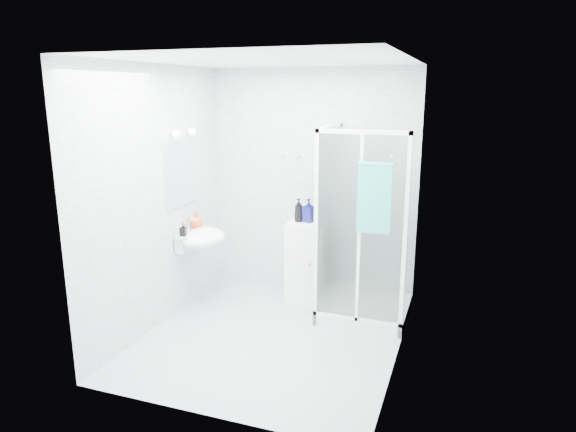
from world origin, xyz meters
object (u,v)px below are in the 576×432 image
at_px(storage_cabinet, 304,262).
at_px(soap_dispenser_orange, 197,220).
at_px(shower_enclosure, 357,277).
at_px(soap_dispenser_black, 183,230).
at_px(shampoo_bottle_a, 299,210).
at_px(wall_basin, 201,238).
at_px(hand_towel, 374,196).
at_px(shampoo_bottle_b, 309,210).

distance_m(storage_cabinet, soap_dispenser_orange, 1.29).
distance_m(shower_enclosure, storage_cabinet, 0.70).
height_order(storage_cabinet, soap_dispenser_black, soap_dispenser_black).
xyz_separation_m(storage_cabinet, shampoo_bottle_a, (-0.08, 0.02, 0.59)).
xyz_separation_m(shower_enclosure, wall_basin, (-1.66, -0.32, 0.35)).
bearing_deg(hand_towel, shower_enclosure, 118.61).
bearing_deg(shampoo_bottle_a, soap_dispenser_black, -142.85).
bearing_deg(soap_dispenser_black, shampoo_bottle_b, 35.38).
bearing_deg(wall_basin, soap_dispenser_orange, 133.62).
bearing_deg(storage_cabinet, hand_towel, -40.06).
bearing_deg(wall_basin, shower_enclosure, 10.81).
distance_m(soap_dispenser_orange, soap_dispenser_black, 0.31).
xyz_separation_m(hand_towel, soap_dispenser_orange, (-1.98, 0.20, -0.44)).
distance_m(shampoo_bottle_a, soap_dispenser_black, 1.28).
bearing_deg(shampoo_bottle_b, shower_enclosure, -25.15).
relative_size(shower_enclosure, soap_dispenser_black, 14.57).
relative_size(storage_cabinet, shampoo_bottle_b, 3.50).
distance_m(storage_cabinet, hand_towel, 1.44).
height_order(storage_cabinet, soap_dispenser_orange, soap_dispenser_orange).
bearing_deg(hand_towel, soap_dispenser_orange, 174.24).
distance_m(shampoo_bottle_a, shampoo_bottle_b, 0.11).
height_order(hand_towel, shampoo_bottle_b, hand_towel).
height_order(hand_towel, soap_dispenser_black, hand_towel).
bearing_deg(shower_enclosure, soap_dispenser_black, -163.89).
bearing_deg(soap_dispenser_orange, shampoo_bottle_a, 24.36).
height_order(wall_basin, storage_cabinet, wall_basin).
xyz_separation_m(shower_enclosure, storage_cabinet, (-0.66, 0.24, 0.01)).
bearing_deg(hand_towel, shampoo_bottle_a, 145.02).
height_order(storage_cabinet, hand_towel, hand_towel).
bearing_deg(soap_dispenser_black, soap_dispenser_orange, 92.22).
bearing_deg(storage_cabinet, shower_enclosure, -24.03).
relative_size(shower_enclosure, shampoo_bottle_a, 7.59).
distance_m(wall_basin, soap_dispenser_orange, 0.23).
xyz_separation_m(storage_cabinet, hand_towel, (0.88, -0.64, 0.94)).
xyz_separation_m(hand_towel, shampoo_bottle_b, (-0.85, 0.70, -0.35)).
bearing_deg(wall_basin, hand_towel, -2.60).
height_order(shower_enclosure, storage_cabinet, shower_enclosure).
relative_size(shampoo_bottle_a, soap_dispenser_orange, 1.40).
relative_size(soap_dispenser_orange, soap_dispenser_black, 1.37).
distance_m(shower_enclosure, soap_dispenser_black, 1.89).
xyz_separation_m(shower_enclosure, shampoo_bottle_a, (-0.73, 0.27, 0.60)).
relative_size(storage_cabinet, shampoo_bottle_a, 3.49).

